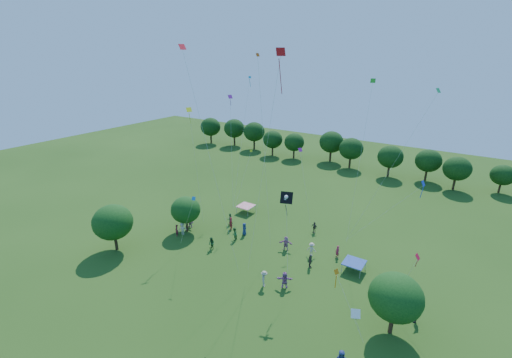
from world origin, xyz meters
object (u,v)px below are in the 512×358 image
at_px(tent_red_stripe, 246,206).
at_px(tent_blue, 354,263).
at_px(near_tree_east, 396,297).
at_px(red_high_kite, 275,96).
at_px(near_tree_north, 186,210).
at_px(pirate_kite, 286,199).
at_px(near_tree_west, 113,222).

xyz_separation_m(tent_red_stripe, tent_blue, (18.18, -5.57, 0.00)).
relative_size(near_tree_east, tent_red_stripe, 2.56).
xyz_separation_m(near_tree_east, red_high_kite, (-12.21, 0.68, 15.26)).
bearing_deg(red_high_kite, tent_blue, 42.75).
bearing_deg(near_tree_north, pirate_kite, -8.91).
distance_m(near_tree_north, tent_red_stripe, 9.85).
xyz_separation_m(tent_blue, pirate_kite, (-5.41, -5.98, 8.45)).
bearing_deg(tent_blue, red_high_kite, -137.25).
bearing_deg(pirate_kite, tent_blue, 47.85).
bearing_deg(pirate_kite, near_tree_east, -4.96).
bearing_deg(near_tree_east, tent_red_stripe, 152.15).
relative_size(near_tree_north, tent_red_stripe, 2.22).
bearing_deg(near_tree_north, tent_red_stripe, 69.80).
bearing_deg(tent_blue, near_tree_east, -51.73).
bearing_deg(near_tree_east, near_tree_west, -171.62).
height_order(near_tree_west, tent_blue, near_tree_west).
xyz_separation_m(pirate_kite, red_high_kite, (-1.34, -0.26, 9.42)).
xyz_separation_m(near_tree_west, near_tree_east, (30.89, 4.55, -0.06)).
xyz_separation_m(near_tree_north, pirate_kite, (16.09, -2.52, 6.34)).
bearing_deg(tent_red_stripe, near_tree_north, -110.20).
relative_size(near_tree_north, red_high_kite, 0.23).
bearing_deg(near_tree_east, near_tree_north, 172.68).
relative_size(tent_blue, pirate_kite, 0.25).
relative_size(near_tree_west, tent_blue, 2.63).
bearing_deg(near_tree_west, near_tree_east, 8.38).
height_order(tent_red_stripe, red_high_kite, red_high_kite).
distance_m(near_tree_west, near_tree_north, 8.95).
xyz_separation_m(near_tree_north, tent_blue, (21.50, 3.46, -2.11)).
bearing_deg(red_high_kite, near_tree_east, -3.20).
distance_m(near_tree_east, pirate_kite, 12.38).
relative_size(near_tree_west, near_tree_east, 1.03).
bearing_deg(pirate_kite, tent_red_stripe, 137.87).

